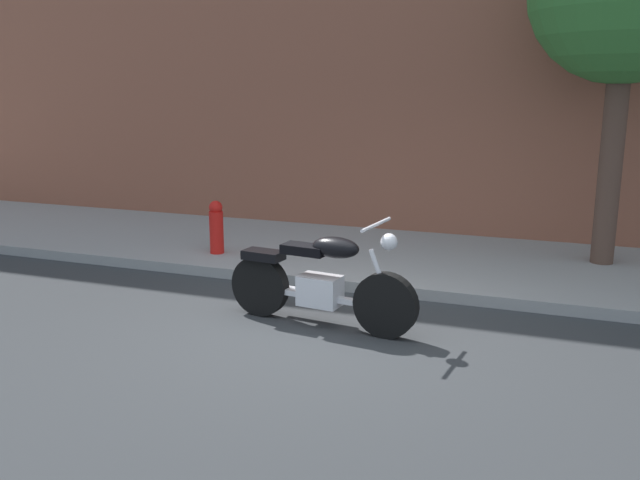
{
  "coord_description": "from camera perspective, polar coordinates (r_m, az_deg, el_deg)",
  "views": [
    {
      "loc": [
        2.23,
        -6.14,
        2.48
      ],
      "look_at": [
        -0.14,
        0.22,
        0.93
      ],
      "focal_mm": 37.77,
      "sensor_mm": 36.0,
      "label": 1
    }
  ],
  "objects": [
    {
      "name": "ground_plane",
      "position": [
        6.99,
        0.49,
        -7.94
      ],
      "size": [
        60.0,
        60.0,
        0.0
      ],
      "primitive_type": "plane",
      "color": "#303335"
    },
    {
      "name": "fire_hydrant",
      "position": [
        9.75,
        -8.76,
        0.71
      ],
      "size": [
        0.2,
        0.2,
        0.91
      ],
      "color": "red",
      "rests_on": "ground"
    },
    {
      "name": "motorcycle",
      "position": [
        7.08,
        0.01,
        -3.62
      ],
      "size": [
        2.16,
        0.7,
        1.17
      ],
      "color": "black",
      "rests_on": "ground"
    },
    {
      "name": "sidewalk",
      "position": [
        9.75,
        6.62,
        -1.56
      ],
      "size": [
        25.45,
        3.21,
        0.14
      ],
      "primitive_type": "cube",
      "color": "#949494",
      "rests_on": "ground"
    }
  ]
}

